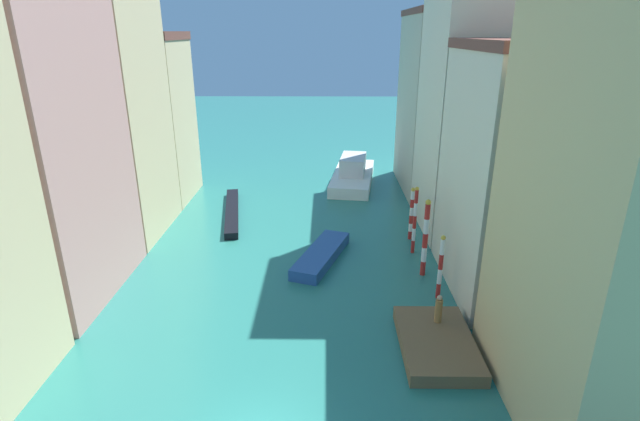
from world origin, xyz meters
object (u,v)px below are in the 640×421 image
object	(u,v)px
vaporetto_white	(353,174)
gondola_black	(232,212)
mooring_pole_3	(411,213)
motorboat_0	(321,255)
waterfront_dock	(437,343)
mooring_pole_1	(425,237)
person_on_dock	(439,309)
mooring_pole_0	(441,266)
mooring_pole_2	(415,220)

from	to	relation	value
vaporetto_white	gondola_black	bearing A→B (deg)	-139.04
vaporetto_white	gondola_black	distance (m)	13.91
mooring_pole_3	gondola_black	bearing A→B (deg)	161.08
mooring_pole_3	motorboat_0	xyz separation A→B (m)	(-6.47, -3.60, -1.65)
mooring_pole_3	gondola_black	size ratio (longest dim) A/B	0.37
vaporetto_white	motorboat_0	world-z (taller)	vaporetto_white
waterfront_dock	vaporetto_white	distance (m)	27.14
vaporetto_white	waterfront_dock	bearing A→B (deg)	-84.41
motorboat_0	mooring_pole_1	bearing A→B (deg)	-17.11
waterfront_dock	mooring_pole_1	size ratio (longest dim) A/B	1.11
waterfront_dock	person_on_dock	bearing A→B (deg)	77.45
waterfront_dock	mooring_pole_3	world-z (taller)	mooring_pole_3
mooring_pole_3	waterfront_dock	bearing A→B (deg)	-93.70
mooring_pole_3	vaporetto_white	world-z (taller)	mooring_pole_3
mooring_pole_1	motorboat_0	bearing A→B (deg)	162.89
mooring_pole_1	mooring_pole_3	world-z (taller)	mooring_pole_1
mooring_pole_3	vaporetto_white	size ratio (longest dim) A/B	0.35
motorboat_0	mooring_pole_0	bearing A→B (deg)	-35.08
mooring_pole_0	vaporetto_white	world-z (taller)	mooring_pole_0
mooring_pole_1	mooring_pole_3	distance (m)	5.58
person_on_dock	vaporetto_white	distance (m)	25.81
mooring_pole_0	gondola_black	bearing A→B (deg)	137.35
waterfront_dock	gondola_black	distance (m)	22.20
person_on_dock	mooring_pole_1	distance (m)	6.31
mooring_pole_0	motorboat_0	xyz separation A→B (m)	(-6.73, 4.73, -1.61)
mooring_pole_0	mooring_pole_3	size ratio (longest dim) A/B	0.98
mooring_pole_2	mooring_pole_0	bearing A→B (deg)	-85.80
motorboat_0	waterfront_dock	bearing A→B (deg)	-59.38
gondola_black	vaporetto_white	bearing A→B (deg)	40.96
waterfront_dock	mooring_pole_3	size ratio (longest dim) A/B	1.40
mooring_pole_1	motorboat_0	xyz separation A→B (m)	(-6.37, 1.96, -2.18)
person_on_dock	mooring_pole_2	size ratio (longest dim) A/B	0.31
person_on_dock	mooring_pole_3	distance (m)	11.77
mooring_pole_2	vaporetto_white	size ratio (longest dim) A/B	0.43
mooring_pole_2	mooring_pole_3	world-z (taller)	mooring_pole_2
mooring_pole_1	mooring_pole_3	size ratio (longest dim) A/B	1.26
mooring_pole_3	vaporetto_white	distance (m)	14.38
person_on_dock	motorboat_0	xyz separation A→B (m)	(-5.93, 8.14, -0.96)
mooring_pole_0	gondola_black	world-z (taller)	mooring_pole_0
mooring_pole_2	person_on_dock	bearing A→B (deg)	-92.18
waterfront_dock	motorboat_0	size ratio (longest dim) A/B	0.79
waterfront_dock	mooring_pole_2	xyz separation A→B (m)	(0.66, 10.78, 2.10)
person_on_dock	mooring_pole_0	world-z (taller)	mooring_pole_0
waterfront_dock	mooring_pole_0	bearing A→B (deg)	77.02
gondola_black	motorboat_0	world-z (taller)	motorboat_0
waterfront_dock	mooring_pole_0	distance (m)	5.18
waterfront_dock	motorboat_0	bearing A→B (deg)	120.62
person_on_dock	mooring_pole_0	distance (m)	3.57
waterfront_dock	mooring_pole_3	bearing A→B (deg)	86.30
mooring_pole_1	vaporetto_white	size ratio (longest dim) A/B	0.45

